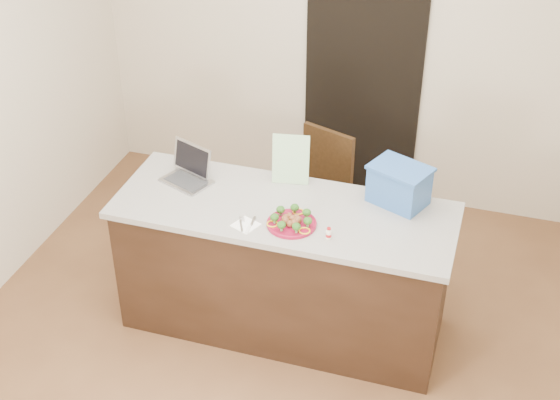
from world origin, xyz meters
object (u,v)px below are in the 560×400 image
(napkin, at_px, (246,225))
(yogurt_bottle, at_px, (329,234))
(laptop, at_px, (189,170))
(chair, at_px, (324,186))
(blue_box, at_px, (399,185))
(island, at_px, (284,268))
(plate, at_px, (292,223))

(napkin, relative_size, yogurt_bottle, 1.85)
(laptop, distance_m, chair, 1.12)
(napkin, xyz_separation_m, blue_box, (0.79, 0.50, 0.12))
(island, relative_size, yogurt_bottle, 29.12)
(plate, relative_size, napkin, 2.21)
(plate, bearing_deg, napkin, -161.73)
(island, distance_m, plate, 0.50)
(plate, height_order, laptop, laptop)
(napkin, bearing_deg, laptop, 143.26)
(yogurt_bottle, bearing_deg, blue_box, 57.51)
(blue_box, relative_size, chair, 0.44)
(island, distance_m, laptop, 0.86)
(napkin, bearing_deg, chair, 80.94)
(plate, relative_size, chair, 0.31)
(plate, height_order, napkin, plate)
(island, distance_m, blue_box, 0.90)
(yogurt_bottle, height_order, laptop, laptop)
(island, xyz_separation_m, chair, (0.02, 0.90, 0.07))
(island, xyz_separation_m, napkin, (-0.16, -0.24, 0.46))
(blue_box, bearing_deg, plate, -119.72)
(yogurt_bottle, distance_m, laptop, 1.06)
(island, relative_size, plate, 7.10)
(blue_box, bearing_deg, laptop, -152.17)
(yogurt_bottle, bearing_deg, plate, 165.47)
(laptop, bearing_deg, plate, 0.39)
(yogurt_bottle, bearing_deg, island, 146.68)
(napkin, xyz_separation_m, laptop, (-0.51, 0.38, 0.05))
(island, distance_m, napkin, 0.54)
(plate, xyz_separation_m, laptop, (-0.76, 0.30, 0.05))
(island, bearing_deg, laptop, 168.01)
(island, relative_size, blue_box, 4.99)
(plate, distance_m, yogurt_bottle, 0.24)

